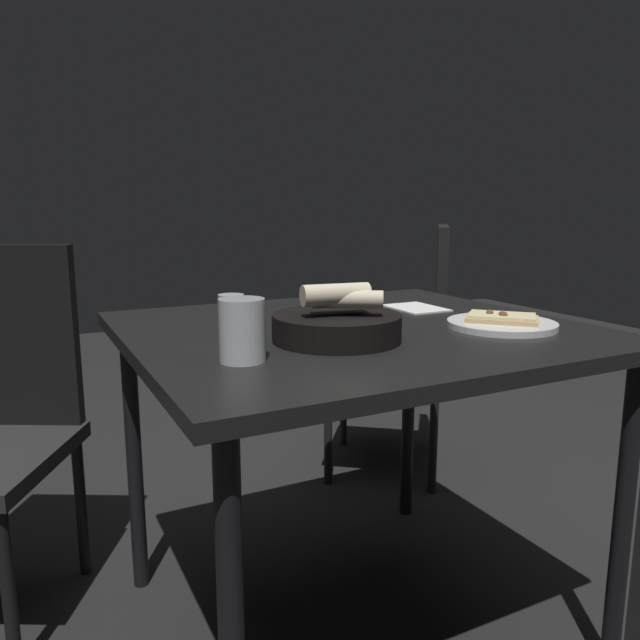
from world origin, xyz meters
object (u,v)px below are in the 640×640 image
beer_glass (242,334)px  chair_near (410,339)px  pepper_shaker (232,316)px  dining_table (354,356)px  pizza_plate (502,323)px  bread_basket (337,323)px

beer_glass → chair_near: chair_near is taller
pepper_shaker → chair_near: chair_near is taller
dining_table → chair_near: bearing=136.8°
pepper_shaker → dining_table: bearing=79.2°
chair_near → beer_glass: bearing=-48.3°
pizza_plate → bread_basket: size_ratio=0.92×
pizza_plate → bread_basket: bread_basket is taller
dining_table → beer_glass: size_ratio=8.96×
dining_table → pizza_plate: pizza_plate is taller
bread_basket → beer_glass: size_ratio=2.35×
pizza_plate → dining_table: bearing=-119.7°
beer_glass → pepper_shaker: 0.25m
dining_table → beer_glass: beer_glass is taller
bread_basket → chair_near: (-0.80, 0.75, -0.26)m
pepper_shaker → chair_near: size_ratio=0.09×
dining_table → pizza_plate: bearing=60.3°
bread_basket → beer_glass: bearing=-73.2°
bread_basket → chair_near: 1.13m
pepper_shaker → chair_near: 1.14m
beer_glass → chair_near: (-0.87, 0.98, -0.28)m
bread_basket → dining_table: bearing=137.3°
bread_basket → chair_near: chair_near is taller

